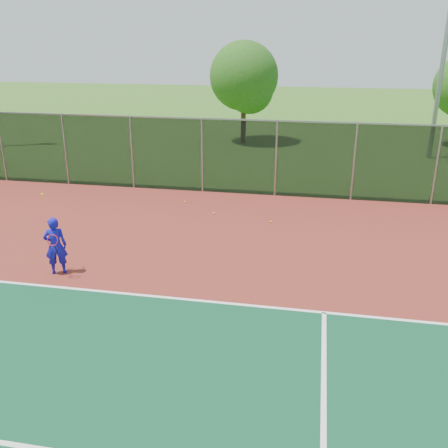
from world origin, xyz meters
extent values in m
plane|color=#2F5E1A|center=(0.00, 0.00, 0.00)|extent=(120.00, 120.00, 0.00)
cube|color=maroon|center=(0.00, 2.00, 0.01)|extent=(30.00, 20.00, 0.02)
cube|color=white|center=(2.00, 3.00, 0.03)|extent=(22.00, 0.10, 0.00)
cube|color=black|center=(0.00, 12.00, 1.52)|extent=(30.00, 0.04, 3.00)
cube|color=gray|center=(0.00, 12.00, 3.02)|extent=(30.00, 0.06, 0.06)
imported|color=#1311A8|center=(-5.10, 3.79, 0.82)|extent=(0.69, 0.58, 1.60)
cylinder|color=black|center=(-4.95, 3.54, 0.83)|extent=(0.03, 0.15, 0.27)
torus|color=#A51414|center=(-4.95, 3.44, 1.13)|extent=(0.30, 0.13, 0.29)
sphere|color=yellow|center=(-5.35, 3.89, 2.20)|extent=(0.07, 0.07, 0.07)
sphere|color=yellow|center=(0.18, 8.79, 0.06)|extent=(0.07, 0.07, 0.07)
sphere|color=yellow|center=(-3.32, 10.38, 0.06)|extent=(0.07, 0.07, 0.07)
sphere|color=yellow|center=(-1.95, 9.28, 0.06)|extent=(0.07, 0.07, 0.07)
cylinder|color=gray|center=(7.43, 20.26, 5.87)|extent=(0.24, 0.24, 11.73)
cylinder|color=#342312|center=(-2.94, 22.63, 1.13)|extent=(0.30, 0.30, 2.27)
sphere|color=#1F4C14|center=(-2.94, 22.63, 3.90)|extent=(4.03, 4.03, 4.03)
sphere|color=#1F4C14|center=(-2.54, 22.33, 3.15)|extent=(2.77, 2.77, 2.77)
camera|label=1|loc=(1.61, -7.38, 6.03)|focal=40.00mm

